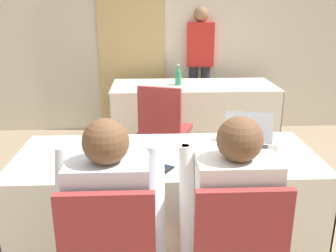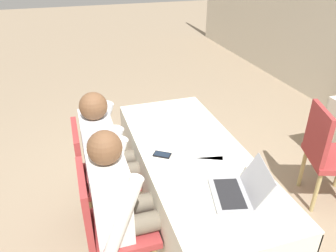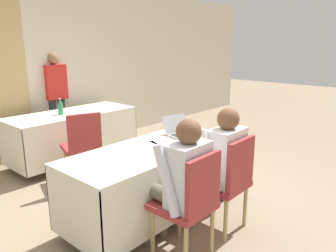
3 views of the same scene
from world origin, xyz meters
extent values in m
plane|color=gray|center=(0.00, 0.00, 0.00)|extent=(24.00, 24.00, 0.00)
cube|color=beige|center=(0.00, 2.75, 1.35)|extent=(12.00, 0.06, 2.70)
cube|color=silver|center=(0.00, 0.00, 0.73)|extent=(1.85, 0.76, 0.02)
cube|color=silver|center=(0.00, -0.37, 0.42)|extent=(1.85, 0.01, 0.61)
cube|color=silver|center=(0.00, 0.37, 0.42)|extent=(1.85, 0.01, 0.61)
cube|color=silver|center=(-0.92, 0.00, 0.42)|extent=(0.01, 0.76, 0.61)
cube|color=silver|center=(0.92, 0.00, 0.42)|extent=(0.01, 0.76, 0.61)
cylinder|color=#333333|center=(0.00, 0.00, 0.06)|extent=(0.06, 0.06, 0.11)
cube|color=silver|center=(0.40, 2.04, 0.73)|extent=(1.85, 0.76, 0.02)
cube|color=silver|center=(0.40, 1.67, 0.42)|extent=(1.85, 0.01, 0.61)
cube|color=silver|center=(0.40, 2.42, 0.42)|extent=(1.85, 0.01, 0.61)
cube|color=silver|center=(-0.52, 2.04, 0.42)|extent=(0.01, 0.76, 0.61)
cube|color=silver|center=(1.32, 2.04, 0.42)|extent=(0.01, 0.76, 0.61)
cylinder|color=#333333|center=(0.40, 2.04, 0.06)|extent=(0.06, 0.06, 0.11)
cube|color=#99999E|center=(0.52, 0.03, 0.75)|extent=(0.36, 0.28, 0.02)
cube|color=black|center=(0.52, 0.03, 0.76)|extent=(0.30, 0.21, 0.00)
cube|color=#99999E|center=(0.55, 0.18, 0.85)|extent=(0.33, 0.18, 0.18)
cube|color=black|center=(0.55, 0.18, 0.85)|extent=(0.29, 0.15, 0.16)
cube|color=black|center=(-0.03, -0.23, 0.75)|extent=(0.13, 0.14, 0.01)
cube|color=#192333|center=(-0.03, -0.23, 0.75)|extent=(0.11, 0.13, 0.00)
cube|color=white|center=(0.21, 0.11, 0.74)|extent=(0.26, 0.33, 0.00)
cube|color=white|center=(0.01, 0.07, 0.74)|extent=(0.31, 0.36, 0.00)
cube|color=white|center=(-0.35, -0.09, 0.74)|extent=(0.29, 0.35, 0.00)
cylinder|color=#288456|center=(0.22, 2.04, 0.82)|extent=(0.07, 0.07, 0.16)
cone|color=#288456|center=(0.22, 2.04, 0.93)|extent=(0.06, 0.06, 0.06)
cylinder|color=silver|center=(0.22, 2.04, 0.97)|extent=(0.03, 0.03, 0.01)
cylinder|color=tan|center=(-0.11, -0.43, 0.21)|extent=(0.04, 0.04, 0.42)
cylinder|color=tan|center=(-0.46, -0.43, 0.21)|extent=(0.04, 0.04, 0.42)
cylinder|color=tan|center=(-0.11, -0.79, 0.21)|extent=(0.04, 0.04, 0.42)
cylinder|color=tan|center=(-0.46, -0.79, 0.21)|extent=(0.04, 0.04, 0.42)
cube|color=#9E3333|center=(-0.28, -0.61, 0.45)|extent=(0.44, 0.44, 0.05)
cube|color=#9E3333|center=(-0.28, -0.81, 0.70)|extent=(0.40, 0.04, 0.45)
cylinder|color=tan|center=(0.46, -0.43, 0.21)|extent=(0.04, 0.04, 0.42)
cylinder|color=tan|center=(0.11, -0.43, 0.21)|extent=(0.04, 0.04, 0.42)
cylinder|color=tan|center=(0.46, -0.79, 0.21)|extent=(0.04, 0.04, 0.42)
cylinder|color=tan|center=(0.11, -0.79, 0.21)|extent=(0.04, 0.04, 0.42)
cube|color=#9E3333|center=(0.28, -0.61, 0.45)|extent=(0.44, 0.44, 0.05)
cube|color=#9E3333|center=(0.28, -0.81, 0.70)|extent=(0.40, 0.04, 0.45)
cylinder|color=tan|center=(0.27, 1.42, 0.21)|extent=(0.04, 0.04, 0.42)
cylinder|color=tan|center=(-0.06, 1.54, 0.21)|extent=(0.04, 0.04, 0.42)
cylinder|color=tan|center=(0.16, 1.09, 0.21)|extent=(0.04, 0.04, 0.42)
cylinder|color=tan|center=(-0.17, 1.20, 0.21)|extent=(0.04, 0.04, 0.42)
cube|color=#9E3333|center=(0.05, 1.31, 0.45)|extent=(0.56, 0.56, 0.05)
cube|color=#9E3333|center=(-0.02, 1.12, 0.70)|extent=(0.40, 0.17, 0.45)
cylinder|color=#665B4C|center=(-0.19, -0.48, 0.54)|extent=(0.13, 0.42, 0.13)
cylinder|color=#665B4C|center=(-0.37, -0.48, 0.54)|extent=(0.13, 0.42, 0.13)
cylinder|color=#665B4C|center=(-0.19, -0.30, 0.24)|extent=(0.10, 0.10, 0.47)
cylinder|color=#665B4C|center=(-0.37, -0.30, 0.24)|extent=(0.10, 0.10, 0.47)
cube|color=silver|center=(-0.28, -0.66, 0.73)|extent=(0.36, 0.22, 0.52)
cylinder|color=silver|center=(-0.07, -0.62, 0.74)|extent=(0.08, 0.26, 0.54)
cylinder|color=silver|center=(-0.49, -0.62, 0.74)|extent=(0.08, 0.26, 0.54)
sphere|color=brown|center=(-0.28, -0.66, 1.08)|extent=(0.20, 0.20, 0.20)
cylinder|color=#665B4C|center=(0.37, -0.48, 0.54)|extent=(0.13, 0.42, 0.13)
cylinder|color=#665B4C|center=(0.19, -0.48, 0.54)|extent=(0.13, 0.42, 0.13)
cylinder|color=#665B4C|center=(0.37, -0.30, 0.24)|extent=(0.10, 0.10, 0.47)
cylinder|color=#665B4C|center=(0.19, -0.30, 0.24)|extent=(0.10, 0.10, 0.47)
cube|color=white|center=(0.28, -0.66, 0.73)|extent=(0.36, 0.22, 0.52)
cylinder|color=white|center=(0.49, -0.62, 0.74)|extent=(0.08, 0.26, 0.54)
cylinder|color=white|center=(0.07, -0.62, 0.74)|extent=(0.08, 0.26, 0.54)
sphere|color=brown|center=(0.28, -0.66, 1.08)|extent=(0.20, 0.20, 0.20)
cylinder|color=#33333D|center=(0.47, 2.73, 0.42)|extent=(0.12, 0.12, 0.85)
cylinder|color=#33333D|center=(0.63, 2.72, 0.42)|extent=(0.12, 0.12, 0.85)
cube|color=red|center=(0.55, 2.72, 1.12)|extent=(0.35, 0.22, 0.55)
sphere|color=#8C6647|center=(0.55, 2.72, 1.49)|extent=(0.19, 0.19, 0.19)
camera|label=1|loc=(-0.09, -2.13, 1.63)|focal=40.00mm
camera|label=2|loc=(1.86, -0.79, 2.07)|focal=35.00mm
camera|label=3|loc=(-2.18, -2.13, 1.74)|focal=35.00mm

